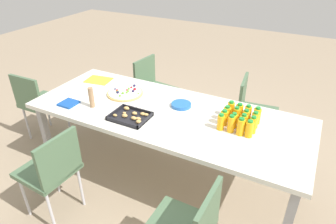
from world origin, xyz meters
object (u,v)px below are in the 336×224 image
(chair_near_right, at_px, (153,86))
(juice_bottle_15, at_px, (221,122))
(juice_bottle_3, at_px, (231,109))
(juice_bottle_6, at_px, (236,115))
(snack_tray, at_px, (131,116))
(juice_bottle_12, at_px, (249,129))
(juice_bottle_9, at_px, (243,123))
(juice_bottle_11, at_px, (224,118))
(party_table, at_px, (167,117))
(juice_bottle_7, at_px, (227,114))
(juice_bottle_14, at_px, (231,124))
(cardboard_tube, at_px, (91,97))
(juice_bottle_13, at_px, (241,127))
(paper_folder, at_px, (99,80))
(juice_bottle_4, at_px, (255,120))
(chair_far_right, at_px, (52,168))
(chair_near_left, at_px, (252,109))
(plate_stack, at_px, (181,105))
(juice_bottle_2, at_px, (239,112))
(chair_end, at_px, (38,101))
(napkin_stack, at_px, (69,103))
(juice_bottle_10, at_px, (234,121))
(juice_bottle_8, at_px, (253,125))
(juice_bottle_1, at_px, (248,113))
(fruit_pizza, at_px, (125,93))
(juice_bottle_5, at_px, (246,118))

(chair_near_right, distance_m, juice_bottle_15, 1.49)
(juice_bottle_3, relative_size, juice_bottle_6, 0.98)
(snack_tray, bearing_deg, juice_bottle_12, -168.78)
(juice_bottle_9, relative_size, juice_bottle_11, 1.08)
(party_table, height_order, juice_bottle_7, juice_bottle_7)
(juice_bottle_9, bearing_deg, juice_bottle_14, 40.44)
(party_table, xyz_separation_m, snack_tray, (0.22, 0.23, 0.07))
(chair_near_right, relative_size, snack_tray, 2.61)
(chair_near_right, bearing_deg, cardboard_tube, 8.03)
(juice_bottle_9, xyz_separation_m, juice_bottle_13, (0.00, 0.07, 0.00))
(juice_bottle_9, bearing_deg, juice_bottle_15, 24.00)
(paper_folder, bearing_deg, juice_bottle_4, 175.03)
(juice_bottle_11, relative_size, paper_folder, 0.52)
(chair_far_right, xyz_separation_m, paper_folder, (0.37, -1.08, 0.25))
(chair_near_left, xyz_separation_m, plate_stack, (0.50, 0.70, 0.26))
(juice_bottle_2, height_order, juice_bottle_4, same)
(chair_far_right, distance_m, juice_bottle_2, 1.58)
(chair_end, xyz_separation_m, napkin_stack, (-0.72, 0.22, 0.26))
(juice_bottle_2, xyz_separation_m, juice_bottle_10, (-0.00, 0.15, -0.01))
(juice_bottle_3, bearing_deg, paper_folder, -2.88)
(juice_bottle_13, xyz_separation_m, cardboard_tube, (1.30, 0.19, 0.03))
(juice_bottle_2, distance_m, juice_bottle_12, 0.26)
(juice_bottle_8, xyz_separation_m, snack_tray, (0.96, 0.26, -0.05))
(chair_end, height_order, chair_near_right, same)
(juice_bottle_1, relative_size, juice_bottle_13, 0.98)
(juice_bottle_2, distance_m, juice_bottle_4, 0.17)
(juice_bottle_6, relative_size, juice_bottle_9, 1.02)
(party_table, bearing_deg, chair_far_right, 54.59)
(juice_bottle_1, height_order, fruit_pizza, juice_bottle_1)
(juice_bottle_3, bearing_deg, juice_bottle_5, 153.14)
(snack_tray, bearing_deg, juice_bottle_11, -160.00)
(chair_near_right, height_order, juice_bottle_13, juice_bottle_13)
(juice_bottle_7, bearing_deg, juice_bottle_3, -95.69)
(juice_bottle_3, distance_m, juice_bottle_6, 0.10)
(juice_bottle_8, bearing_deg, juice_bottle_15, 16.69)
(juice_bottle_2, xyz_separation_m, plate_stack, (0.52, 0.03, -0.05))
(paper_folder, bearing_deg, cardboard_tube, 123.78)
(juice_bottle_11, distance_m, snack_tray, 0.78)
(juice_bottle_11, xyz_separation_m, juice_bottle_13, (-0.16, 0.08, 0.01))
(chair_near_right, xyz_separation_m, juice_bottle_8, (-1.39, 0.83, 0.32))
(juice_bottle_13, distance_m, plate_stack, 0.63)
(juice_bottle_11, bearing_deg, juice_bottle_12, 161.03)
(juice_bottle_8, bearing_deg, juice_bottle_3, -34.82)
(chair_near_right, xyz_separation_m, juice_bottle_12, (-1.37, 0.89, 0.31))
(party_table, bearing_deg, chair_near_right, -52.76)
(juice_bottle_13, bearing_deg, chair_far_right, 31.81)
(juice_bottle_4, relative_size, juice_bottle_13, 0.96)
(juice_bottle_10, height_order, juice_bottle_13, juice_bottle_13)
(juice_bottle_5, distance_m, napkin_stack, 1.58)
(juice_bottle_3, bearing_deg, plate_stack, 4.26)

